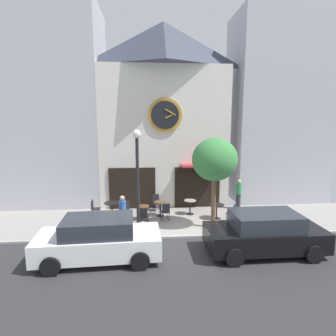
# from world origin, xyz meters

# --- Properties ---
(ground_plane) EXTENTS (27.64, 9.97, 0.13)m
(ground_plane) POSITION_xyz_m (0.00, -0.75, -0.02)
(ground_plane) COLOR gray
(clock_building) EXTENTS (7.28, 3.60, 10.22)m
(clock_building) POSITION_xyz_m (-0.50, 5.38, 5.30)
(clock_building) COLOR silver
(clock_building) RESTS_ON ground_plane
(neighbor_building_left) EXTENTS (6.90, 4.71, 11.34)m
(neighbor_building_left) POSITION_xyz_m (-7.56, 6.58, 5.67)
(neighbor_building_left) COLOR #B2B2BC
(neighbor_building_left) RESTS_ON ground_plane
(neighbor_building_right) EXTENTS (5.51, 3.67, 11.06)m
(neighbor_building_right) POSITION_xyz_m (6.54, 6.06, 5.53)
(neighbor_building_right) COLOR #B2B2BC
(neighbor_building_right) RESTS_ON ground_plane
(street_lamp) EXTENTS (0.36, 0.36, 4.49)m
(street_lamp) POSITION_xyz_m (-1.92, 0.92, 2.28)
(street_lamp) COLOR black
(street_lamp) RESTS_ON ground_plane
(street_tree) EXTENTS (2.03, 1.82, 4.13)m
(street_tree) POSITION_xyz_m (1.50, 1.05, 3.14)
(street_tree) COLOR brown
(street_tree) RESTS_ON ground_plane
(cafe_table_center) EXTENTS (0.76, 0.76, 0.74)m
(cafe_table_center) POSITION_xyz_m (-3.31, 2.91, 0.54)
(cafe_table_center) COLOR black
(cafe_table_center) RESTS_ON ground_plane
(cafe_table_leftmost) EXTENTS (0.61, 0.61, 0.72)m
(cafe_table_leftmost) POSITION_xyz_m (-1.72, 2.27, 0.47)
(cafe_table_leftmost) COLOR black
(cafe_table_leftmost) RESTS_ON ground_plane
(cafe_table_rightmost) EXTENTS (0.65, 0.65, 0.75)m
(cafe_table_rightmost) POSITION_xyz_m (-0.85, 2.83, 0.51)
(cafe_table_rightmost) COLOR black
(cafe_table_rightmost) RESTS_ON ground_plane
(cafe_table_near_door) EXTENTS (0.62, 0.62, 0.76)m
(cafe_table_near_door) POSITION_xyz_m (0.72, 2.94, 0.50)
(cafe_table_near_door) COLOR black
(cafe_table_near_door) RESTS_ON ground_plane
(cafe_table_near_curb) EXTENTS (0.74, 0.74, 0.74)m
(cafe_table_near_curb) POSITION_xyz_m (1.94, 2.15, 0.54)
(cafe_table_near_curb) COLOR black
(cafe_table_near_curb) RESTS_ON ground_plane
(cafe_chair_facing_street) EXTENTS (0.46, 0.46, 0.90)m
(cafe_chair_facing_street) POSITION_xyz_m (-1.68, 1.45, 0.53)
(cafe_chair_facing_street) COLOR black
(cafe_chair_facing_street) RESTS_ON ground_plane
(cafe_chair_curbside) EXTENTS (0.48, 0.48, 0.90)m
(cafe_chair_curbside) POSITION_xyz_m (-0.63, 2.04, 0.53)
(cafe_chair_curbside) COLOR black
(cafe_chair_curbside) RESTS_ON ground_plane
(cafe_chair_facing_wall) EXTENTS (0.56, 0.56, 0.90)m
(cafe_chair_facing_wall) POSITION_xyz_m (-2.61, 2.53, 0.53)
(cafe_chair_facing_wall) COLOR black
(cafe_chair_facing_wall) RESTS_ON ground_plane
(cafe_chair_near_lamp) EXTENTS (0.54, 0.54, 0.90)m
(cafe_chair_near_lamp) POSITION_xyz_m (2.58, 1.61, 0.53)
(cafe_chair_near_lamp) COLOR black
(cafe_chair_near_lamp) RESTS_ON ground_plane
(cafe_chair_outer) EXTENTS (0.51, 0.51, 0.90)m
(cafe_chair_outer) POSITION_xyz_m (-1.01, 3.69, 0.53)
(cafe_chair_outer) COLOR black
(cafe_chair_outer) RESTS_ON ground_plane
(cafe_chair_by_entrance) EXTENTS (0.42, 0.42, 0.90)m
(cafe_chair_by_entrance) POSITION_xyz_m (-4.19, 2.84, 0.53)
(cafe_chair_by_entrance) COLOR black
(cafe_chair_by_entrance) RESTS_ON ground_plane
(pedestrian_blue) EXTENTS (0.34, 0.34, 1.67)m
(pedestrian_blue) POSITION_xyz_m (-2.59, 0.79, 0.86)
(pedestrian_blue) COLOR #2D2D38
(pedestrian_blue) RESTS_ON ground_plane
(pedestrian_green) EXTENTS (0.45, 0.45, 1.67)m
(pedestrian_green) POSITION_xyz_m (3.55, 3.66, 0.86)
(pedestrian_green) COLOR #2D2D38
(pedestrian_green) RESTS_ON ground_plane
(parked_car_white) EXTENTS (4.37, 2.17, 1.55)m
(parked_car_white) POSITION_xyz_m (-3.24, -1.62, 0.76)
(parked_car_white) COLOR white
(parked_car_white) RESTS_ON ground_plane
(parked_car_black) EXTENTS (4.32, 2.05, 1.55)m
(parked_car_black) POSITION_xyz_m (2.81, -1.56, 0.76)
(parked_car_black) COLOR black
(parked_car_black) RESTS_ON ground_plane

